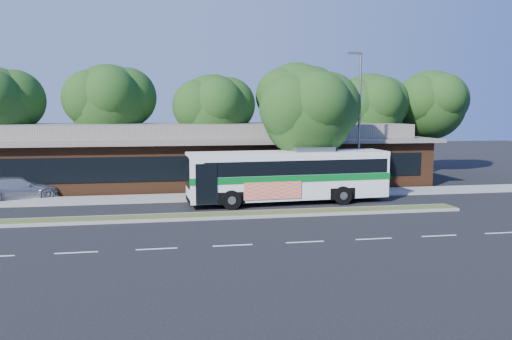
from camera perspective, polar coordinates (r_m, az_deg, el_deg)
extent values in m
plane|color=black|center=(25.08, -4.14, -5.63)|extent=(120.00, 120.00, 0.00)
cube|color=#445725|center=(25.64, -4.28, -5.19)|extent=(26.00, 1.10, 0.15)
cube|color=gray|center=(31.32, -5.33, -3.06)|extent=(44.00, 2.60, 0.12)
cube|color=#502D19|center=(37.65, -6.18, 0.93)|extent=(32.00, 10.00, 3.20)
cube|color=#695F58|center=(37.52, -6.21, 3.54)|extent=(33.20, 11.20, 0.24)
cube|color=#695F58|center=(37.49, -6.22, 4.50)|extent=(30.00, 8.00, 1.00)
cube|color=black|center=(32.65, -5.59, 0.24)|extent=(30.00, 0.06, 1.60)
cylinder|color=slate|center=(32.70, 11.72, 5.06)|extent=(0.16, 0.16, 9.00)
cube|color=slate|center=(32.75, 11.24, 12.96)|extent=(0.90, 0.18, 0.14)
sphere|color=#133812|center=(41.38, -25.94, 7.19)|extent=(4.52, 4.52, 4.52)
cylinder|color=black|center=(40.76, -16.34, 1.84)|extent=(0.44, 0.44, 4.20)
sphere|color=#133812|center=(40.64, -16.52, 7.33)|extent=(6.00, 6.00, 6.00)
sphere|color=#133812|center=(40.97, -14.58, 8.05)|extent=(4.68, 4.68, 4.68)
cylinder|color=black|center=(39.68, -4.93, 1.66)|extent=(0.44, 0.44, 3.78)
sphere|color=#133812|center=(39.53, -4.98, 6.82)|extent=(5.60, 5.60, 5.60)
sphere|color=#133812|center=(40.08, -3.23, 7.47)|extent=(4.37, 4.37, 4.37)
cylinder|color=black|center=(41.83, 4.54, 2.35)|extent=(0.44, 0.44, 4.41)
sphere|color=#133812|center=(41.72, 4.60, 7.92)|extent=(6.20, 6.20, 6.20)
sphere|color=#133812|center=(42.55, 6.28, 8.55)|extent=(4.84, 4.84, 4.84)
cylinder|color=black|center=(42.81, 12.68, 1.94)|extent=(0.44, 0.44, 3.86)
sphere|color=#133812|center=(42.68, 12.81, 6.86)|extent=(5.80, 5.80, 5.80)
sphere|color=#133812|center=(43.60, 14.20, 7.42)|extent=(4.52, 4.52, 4.52)
cylinder|color=black|center=(46.32, 19.08, 2.24)|extent=(0.44, 0.44, 4.12)
sphere|color=#133812|center=(46.21, 19.26, 7.01)|extent=(6.00, 6.00, 6.00)
sphere|color=#133812|center=(47.28, 20.46, 7.53)|extent=(4.68, 4.68, 4.68)
cube|color=white|center=(29.23, 3.68, -0.54)|extent=(11.83, 3.17, 2.69)
cube|color=black|center=(29.26, 4.24, 0.53)|extent=(10.90, 3.17, 0.81)
cube|color=white|center=(29.10, 3.70, 1.86)|extent=(11.85, 3.20, 0.25)
cube|color=#046A1F|center=(29.24, 3.68, -0.69)|extent=(11.89, 3.24, 0.37)
cube|color=black|center=(28.05, -7.86, -0.22)|extent=(0.19, 2.19, 1.67)
cube|color=black|center=(31.38, 14.00, 0.94)|extent=(0.18, 2.04, 1.08)
cube|color=#F7488F|center=(27.77, 1.94, -2.37)|extent=(3.31, 0.24, 0.98)
cube|color=slate|center=(29.54, 6.42, 2.40)|extent=(2.43, 1.70, 0.29)
cylinder|color=black|center=(27.37, -2.83, -3.44)|extent=(1.09, 0.41, 1.07)
cylinder|color=black|center=(29.75, -3.70, -2.63)|extent=(1.09, 0.41, 1.07)
cylinder|color=black|center=(29.26, 9.86, -2.87)|extent=(1.09, 0.41, 1.07)
cylinder|color=black|center=(31.49, 8.11, -2.17)|extent=(1.09, 0.41, 1.07)
imported|color=#ADAFB4|center=(33.76, -25.50, -1.89)|extent=(5.15, 3.50, 1.39)
cylinder|color=black|center=(31.07, 5.90, 0.04)|extent=(0.44, 0.44, 3.54)
sphere|color=#133812|center=(30.86, 5.97, 6.41)|extent=(5.58, 5.58, 5.58)
sphere|color=#133812|center=(31.63, 7.98, 7.20)|extent=(4.35, 4.35, 4.35)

